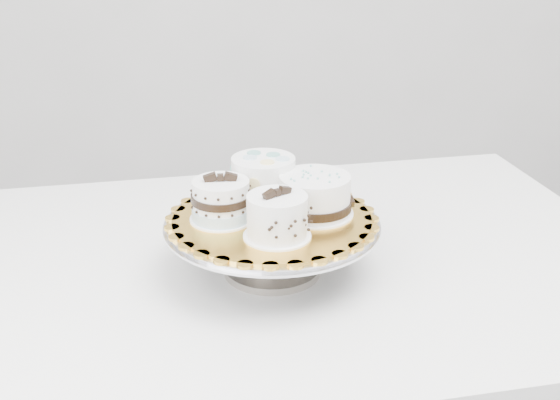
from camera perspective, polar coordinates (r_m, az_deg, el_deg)
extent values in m
cube|color=white|center=(1.21, -0.09, -5.37)|extent=(1.25, 0.84, 0.04)
cube|color=white|center=(1.73, -21.80, -12.15)|extent=(0.05, 0.05, 0.71)
cube|color=white|center=(1.87, 15.06, -8.48)|extent=(0.05, 0.05, 0.71)
cylinder|color=gray|center=(1.15, -0.63, -5.57)|extent=(0.16, 0.16, 0.01)
cylinder|color=gray|center=(1.13, -0.64, -3.98)|extent=(0.10, 0.10, 0.08)
cylinder|color=silver|center=(1.11, -0.65, -1.85)|extent=(0.33, 0.33, 0.01)
cylinder|color=silver|center=(1.11, -0.65, -1.97)|extent=(0.34, 0.34, 0.00)
cylinder|color=gold|center=(1.11, -0.65, -1.52)|extent=(0.38, 0.38, 0.00)
cylinder|color=white|center=(1.04, -0.23, -2.92)|extent=(0.10, 0.10, 0.00)
cylinder|color=white|center=(1.03, -0.24, -1.27)|extent=(0.12, 0.12, 0.06)
cylinder|color=white|center=(1.10, -4.75, -1.51)|extent=(0.10, 0.10, 0.00)
cylinder|color=white|center=(1.09, -4.81, 0.04)|extent=(0.10, 0.10, 0.06)
cylinder|color=#ACCCD9|center=(1.10, -4.77, -1.02)|extent=(0.09, 0.09, 0.02)
cylinder|color=black|center=(1.09, -4.81, 0.23)|extent=(0.09, 0.09, 0.01)
cylinder|color=white|center=(1.17, -1.34, -0.04)|extent=(0.12, 0.12, 0.00)
cylinder|color=white|center=(1.15, -1.35, 1.71)|extent=(0.12, 0.12, 0.07)
cylinder|color=white|center=(1.12, 2.81, -1.05)|extent=(0.12, 0.12, 0.00)
cylinder|color=white|center=(1.11, 2.84, 0.48)|extent=(0.12, 0.12, 0.06)
cylinder|color=black|center=(1.12, 2.82, -0.32)|extent=(0.12, 0.12, 0.01)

